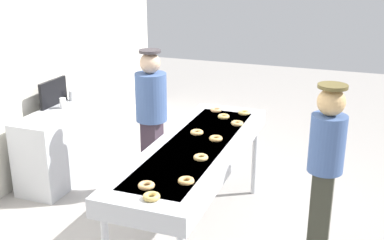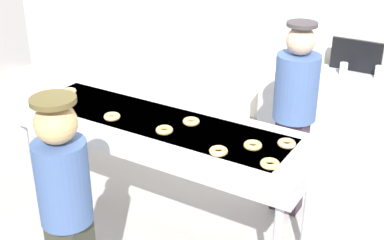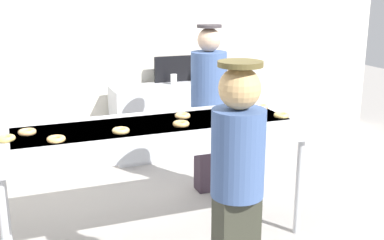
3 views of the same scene
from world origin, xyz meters
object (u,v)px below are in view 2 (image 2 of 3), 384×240
at_px(glazed_donut_3, 69,91).
at_px(glazed_donut_0, 218,151).
at_px(worker_baker, 294,109).
at_px(glazed_donut_8, 112,117).
at_px(glazed_donut_2, 191,121).
at_px(glazed_donut_7, 164,130).
at_px(customer_waiting, 67,211).
at_px(glazed_donut_1, 253,145).
at_px(paper_cup_2, 344,69).
at_px(glazed_donut_9, 287,143).
at_px(fryer_conveyor, 157,130).
at_px(glazed_donut_5, 64,106).
at_px(glazed_donut_4, 47,92).
at_px(paper_cup_0, 379,72).
at_px(prep_counter, 343,118).
at_px(menu_display, 356,56).
at_px(glazed_donut_6, 270,164).

bearing_deg(glazed_donut_3, glazed_donut_0, -9.50).
bearing_deg(worker_baker, glazed_donut_8, 44.03).
xyz_separation_m(glazed_donut_2, glazed_donut_7, (-0.09, -0.22, 0.00)).
bearing_deg(customer_waiting, glazed_donut_1, 54.60).
bearing_deg(paper_cup_2, glazed_donut_2, -106.85).
relative_size(glazed_donut_9, worker_baker, 0.08).
bearing_deg(fryer_conveyor, glazed_donut_5, -165.29).
bearing_deg(glazed_donut_1, glazed_donut_3, 177.60).
bearing_deg(glazed_donut_4, glazed_donut_2, 5.92).
height_order(fryer_conveyor, customer_waiting, customer_waiting).
relative_size(glazed_donut_5, glazed_donut_8, 1.00).
bearing_deg(glazed_donut_7, glazed_donut_8, -178.09).
xyz_separation_m(glazed_donut_5, worker_baker, (1.55, 1.01, -0.05)).
bearing_deg(glazed_donut_7, paper_cup_0, 65.97).
bearing_deg(prep_counter, glazed_donut_0, -96.72).
bearing_deg(paper_cup_2, glazed_donut_7, -107.46).
bearing_deg(fryer_conveyor, worker_baker, 45.61).
xyz_separation_m(glazed_donut_8, paper_cup_0, (1.46, 2.25, -0.08)).
bearing_deg(menu_display, glazed_donut_1, -92.53).
height_order(glazed_donut_2, glazed_donut_3, same).
bearing_deg(glazed_donut_0, customer_waiting, -118.35).
distance_m(glazed_donut_3, glazed_donut_8, 0.66).
bearing_deg(glazed_donut_9, glazed_donut_3, -177.88).
bearing_deg(glazed_donut_7, glazed_donut_9, 17.51).
bearing_deg(glazed_donut_2, menu_display, 72.86).
distance_m(glazed_donut_2, glazed_donut_3, 1.19).
bearing_deg(paper_cup_0, prep_counter, -155.91).
distance_m(fryer_conveyor, glazed_donut_8, 0.35).
distance_m(glazed_donut_4, glazed_donut_7, 1.24).
xyz_separation_m(glazed_donut_6, customer_waiting, (-0.86, -0.95, -0.10)).
height_order(paper_cup_0, paper_cup_2, same).
height_order(glazed_donut_0, menu_display, menu_display).
distance_m(glazed_donut_1, glazed_donut_6, 0.26).
height_order(glazed_donut_0, glazed_donut_2, same).
xyz_separation_m(glazed_donut_9, menu_display, (-0.09, 2.06, 0.02)).
bearing_deg(glazed_donut_4, glazed_donut_8, -7.24).
relative_size(glazed_donut_0, glazed_donut_7, 1.00).
xyz_separation_m(glazed_donut_0, glazed_donut_3, (-1.58, 0.26, 0.00)).
relative_size(glazed_donut_3, menu_display, 0.25).
bearing_deg(glazed_donut_5, fryer_conveyor, 14.71).
xyz_separation_m(glazed_donut_4, paper_cup_0, (2.24, 2.15, -0.08)).
xyz_separation_m(glazed_donut_4, glazed_donut_9, (2.07, 0.18, 0.00)).
xyz_separation_m(glazed_donut_2, paper_cup_0, (0.90, 2.01, -0.08)).
bearing_deg(glazed_donut_6, fryer_conveyor, 169.17).
distance_m(glazed_donut_4, glazed_donut_6, 2.09).
bearing_deg(glazed_donut_2, glazed_donut_1, -10.58).
height_order(glazed_donut_1, paper_cup_2, glazed_donut_1).
bearing_deg(paper_cup_0, glazed_donut_0, -102.55).
xyz_separation_m(glazed_donut_8, menu_display, (1.21, 2.34, 0.02)).
bearing_deg(fryer_conveyor, glazed_donut_4, -176.90).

